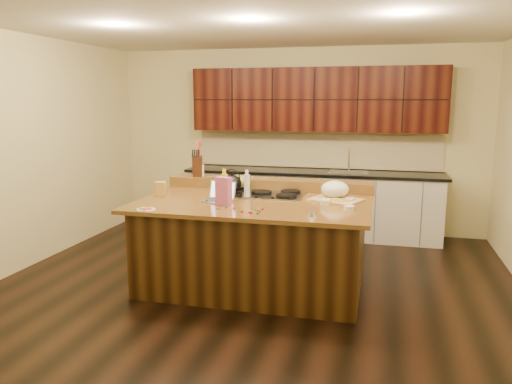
# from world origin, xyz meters

# --- Properties ---
(room) EXTENTS (5.52, 5.02, 2.72)m
(room) POSITION_xyz_m (0.00, 0.00, 1.35)
(room) COLOR black
(room) RESTS_ON ground
(island) EXTENTS (2.40, 1.60, 0.92)m
(island) POSITION_xyz_m (0.00, 0.00, 0.46)
(island) COLOR black
(island) RESTS_ON ground
(back_ledge) EXTENTS (2.40, 0.30, 0.12)m
(back_ledge) POSITION_xyz_m (0.00, 0.70, 0.98)
(back_ledge) COLOR black
(back_ledge) RESTS_ON island
(cooktop) EXTENTS (0.92, 0.52, 0.05)m
(cooktop) POSITION_xyz_m (0.00, 0.30, 0.94)
(cooktop) COLOR gray
(cooktop) RESTS_ON island
(back_counter) EXTENTS (3.70, 0.66, 2.40)m
(back_counter) POSITION_xyz_m (0.30, 2.23, 0.98)
(back_counter) COLOR silver
(back_counter) RESTS_ON ground
(kettle) EXTENTS (0.28, 0.28, 0.19)m
(kettle) POSITION_xyz_m (-0.30, 0.17, 1.06)
(kettle) COLOR black
(kettle) RESTS_ON cooktop
(green_bowl) EXTENTS (0.34, 0.34, 0.15)m
(green_bowl) POSITION_xyz_m (-0.30, 0.43, 1.04)
(green_bowl) COLOR olive
(green_bowl) RESTS_ON cooktop
(laptop) EXTENTS (0.33, 0.28, 0.21)m
(laptop) POSITION_xyz_m (-0.33, -0.13, 0.98)
(laptop) COLOR #B7B7BC
(laptop) RESTS_ON island
(oil_bottle) EXTENTS (0.08, 0.08, 0.27)m
(oil_bottle) POSITION_xyz_m (-0.33, -0.02, 1.06)
(oil_bottle) COLOR gold
(oil_bottle) RESTS_ON island
(vinegar_bottle) EXTENTS (0.08, 0.08, 0.25)m
(vinegar_bottle) POSITION_xyz_m (-0.12, 0.13, 1.04)
(vinegar_bottle) COLOR silver
(vinegar_bottle) RESTS_ON island
(wooden_tray) EXTENTS (0.60, 0.52, 0.20)m
(wooden_tray) POSITION_xyz_m (0.81, 0.23, 1.01)
(wooden_tray) COLOR tan
(wooden_tray) RESTS_ON island
(ramekin_a) EXTENTS (0.12, 0.12, 0.04)m
(ramekin_a) POSITION_xyz_m (0.98, -0.23, 0.94)
(ramekin_a) COLOR white
(ramekin_a) RESTS_ON island
(ramekin_b) EXTENTS (0.12, 0.12, 0.04)m
(ramekin_b) POSITION_xyz_m (0.73, -0.00, 0.94)
(ramekin_b) COLOR white
(ramekin_b) RESTS_ON island
(ramekin_c) EXTENTS (0.12, 0.12, 0.04)m
(ramekin_c) POSITION_xyz_m (0.97, 0.16, 0.94)
(ramekin_c) COLOR white
(ramekin_c) RESTS_ON island
(strainer_bowl) EXTENTS (0.27, 0.27, 0.09)m
(strainer_bowl) POSITION_xyz_m (0.76, 0.43, 0.97)
(strainer_bowl) COLOR #996B3F
(strainer_bowl) RESTS_ON island
(kitchen_timer) EXTENTS (0.09, 0.09, 0.07)m
(kitchen_timer) POSITION_xyz_m (0.68, -0.58, 0.96)
(kitchen_timer) COLOR silver
(kitchen_timer) RESTS_ON island
(pink_bag) EXTENTS (0.17, 0.12, 0.28)m
(pink_bag) POSITION_xyz_m (-0.24, -0.31, 1.06)
(pink_bag) COLOR #BA5795
(pink_bag) RESTS_ON island
(candy_plate) EXTENTS (0.23, 0.23, 0.01)m
(candy_plate) POSITION_xyz_m (-0.88, -0.71, 0.93)
(candy_plate) COLOR white
(candy_plate) RESTS_ON island
(package_box) EXTENTS (0.13, 0.10, 0.16)m
(package_box) POSITION_xyz_m (-1.05, -0.03, 1.00)
(package_box) COLOR #BD9542
(package_box) RESTS_ON island
(utensil_crock) EXTENTS (0.16, 0.16, 0.14)m
(utensil_crock) POSITION_xyz_m (-0.88, 0.70, 1.11)
(utensil_crock) COLOR white
(utensil_crock) RESTS_ON back_ledge
(knife_block) EXTENTS (0.18, 0.22, 0.24)m
(knife_block) POSITION_xyz_m (-0.90, 0.70, 1.16)
(knife_block) COLOR black
(knife_block) RESTS_ON back_ledge
(gumdrop_0) EXTENTS (0.02, 0.02, 0.02)m
(gumdrop_0) POSITION_xyz_m (0.03, -0.58, 0.93)
(gumdrop_0) COLOR red
(gumdrop_0) RESTS_ON island
(gumdrop_1) EXTENTS (0.02, 0.02, 0.02)m
(gumdrop_1) POSITION_xyz_m (-0.23, -0.51, 0.93)
(gumdrop_1) COLOR #198C26
(gumdrop_1) RESTS_ON island
(gumdrop_2) EXTENTS (0.02, 0.02, 0.02)m
(gumdrop_2) POSITION_xyz_m (0.16, -0.49, 0.93)
(gumdrop_2) COLOR red
(gumdrop_2) RESTS_ON island
(gumdrop_3) EXTENTS (0.02, 0.02, 0.02)m
(gumdrop_3) POSITION_xyz_m (0.19, -0.62, 0.93)
(gumdrop_3) COLOR #198C26
(gumdrop_3) RESTS_ON island
(gumdrop_4) EXTENTS (0.02, 0.02, 0.02)m
(gumdrop_4) POSITION_xyz_m (0.12, -0.59, 0.93)
(gumdrop_4) COLOR red
(gumdrop_4) RESTS_ON island
(gumdrop_5) EXTENTS (0.02, 0.02, 0.02)m
(gumdrop_5) POSITION_xyz_m (0.11, -0.46, 0.93)
(gumdrop_5) COLOR #198C26
(gumdrop_5) RESTS_ON island
(gumdrop_6) EXTENTS (0.02, 0.02, 0.02)m
(gumdrop_6) POSITION_xyz_m (-0.09, -0.44, 0.93)
(gumdrop_6) COLOR red
(gumdrop_6) RESTS_ON island
(gumdrop_7) EXTENTS (0.02, 0.02, 0.02)m
(gumdrop_7) POSITION_xyz_m (0.07, -0.39, 0.93)
(gumdrop_7) COLOR #198C26
(gumdrop_7) RESTS_ON island
(gumdrop_8) EXTENTS (0.02, 0.02, 0.02)m
(gumdrop_8) POSITION_xyz_m (0.19, -0.41, 0.93)
(gumdrop_8) COLOR red
(gumdrop_8) RESTS_ON island
(gumdrop_9) EXTENTS (0.02, 0.02, 0.02)m
(gumdrop_9) POSITION_xyz_m (0.18, -0.53, 0.93)
(gumdrop_9) COLOR #198C26
(gumdrop_9) RESTS_ON island
(gumdrop_10) EXTENTS (0.02, 0.02, 0.02)m
(gumdrop_10) POSITION_xyz_m (0.10, -0.43, 0.93)
(gumdrop_10) COLOR red
(gumdrop_10) RESTS_ON island
(gumdrop_11) EXTENTS (0.02, 0.02, 0.02)m
(gumdrop_11) POSITION_xyz_m (-0.17, -0.43, 0.93)
(gumdrop_11) COLOR #198C26
(gumdrop_11) RESTS_ON island
(gumdrop_12) EXTENTS (0.02, 0.02, 0.02)m
(gumdrop_12) POSITION_xyz_m (0.10, -0.58, 0.93)
(gumdrop_12) COLOR red
(gumdrop_12) RESTS_ON island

